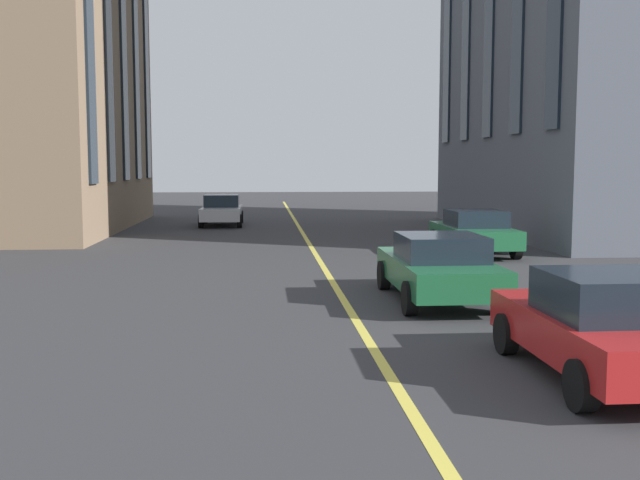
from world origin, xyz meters
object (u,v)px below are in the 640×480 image
Objects in this scene: car_green_oncoming at (438,267)px; car_red_parked_a at (605,326)px; car_green_near at (474,231)px; car_silver_parked_b at (222,210)px.

car_red_parked_a is (-5.61, -0.83, -0.00)m from car_green_oncoming.
car_green_oncoming is 8.37m from car_green_near.
car_green_near is at bearing -20.96° from car_green_oncoming.
car_red_parked_a is 13.60m from car_green_near.
car_red_parked_a is 0.89× the size of car_green_near.
car_red_parked_a is at bearing 170.82° from car_green_near.
car_green_near is at bearing -144.25° from car_silver_parked_b.
car_green_near is 1.13× the size of car_silver_parked_b.
car_green_near is at bearing -9.18° from car_red_parked_a.
car_silver_parked_b is (19.45, 5.38, -0.00)m from car_green_oncoming.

